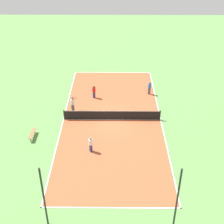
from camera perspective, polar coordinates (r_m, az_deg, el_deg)
name	(u,v)px	position (r m, az deg, el deg)	size (l,w,h in m)	color
ground_plane	(112,120)	(31.34, 0.00, -1.40)	(80.00, 80.00, 0.00)	#60934C
court_surface	(112,120)	(31.34, 0.00, -1.38)	(9.88, 22.62, 0.02)	#B75633
tennis_net	(112,115)	(31.03, 0.00, -0.52)	(9.68, 0.10, 1.07)	black
bench	(32,134)	(29.61, -14.39, -3.86)	(0.36, 1.72, 0.45)	olive
player_near_white	(73,103)	(32.25, -7.22, 1.60)	(0.72, 0.98, 1.81)	#4C4C51
player_far_white	(91,144)	(26.81, -3.94, -5.78)	(0.49, 0.49, 1.48)	navy
player_coach_red	(94,91)	(34.81, -3.33, 3.88)	(0.49, 0.49, 1.53)	navy
player_near_blue	(150,87)	(35.73, 6.88, 4.56)	(0.49, 0.49, 1.60)	#4C4C51
tennis_ball_far_baseline	(160,137)	(29.13, 8.76, -4.60)	(0.07, 0.07, 0.07)	#CCE033
tennis_ball_left_sideline	(117,148)	(27.55, 0.85, -6.60)	(0.07, 0.07, 0.07)	#CCE033
tennis_ball_midcourt	(112,83)	(38.35, 0.02, 5.34)	(0.07, 0.07, 0.07)	#CCE033
fence_post_back_left	(177,199)	(20.42, 11.86, -15.27)	(0.12, 0.12, 4.91)	black
fence_post_back_right	(44,198)	(20.49, -12.35, -15.12)	(0.12, 0.12, 4.91)	black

